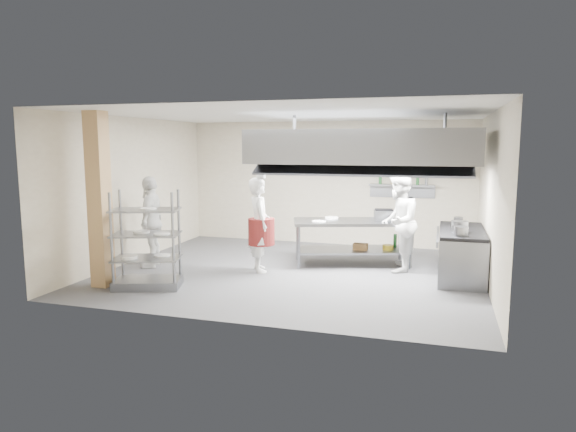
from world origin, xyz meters
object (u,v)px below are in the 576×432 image
(island, at_px, (351,242))
(stockpot, at_px, (460,227))
(chef_head, at_px, (259,225))
(chef_plating, at_px, (151,222))
(cooking_range, at_px, (461,255))
(pass_rack, at_px, (146,240))
(chef_line, at_px, (398,222))
(griddle, at_px, (384,215))

(island, height_order, stockpot, stockpot)
(chef_head, xyz_separation_m, chef_plating, (-2.20, -0.25, 0.00))
(chef_head, relative_size, stockpot, 6.29)
(island, relative_size, chef_plating, 1.29)
(cooking_range, height_order, chef_plating, chef_plating)
(pass_rack, height_order, cooking_range, pass_rack)
(chef_line, xyz_separation_m, stockpot, (1.11, -0.50, 0.04))
(pass_rack, bearing_deg, chef_line, 12.90)
(chef_line, height_order, chef_plating, chef_line)
(chef_head, height_order, chef_plating, chef_plating)
(pass_rack, distance_m, chef_line, 4.69)
(cooking_range, xyz_separation_m, chef_head, (-3.73, -0.63, 0.49))
(pass_rack, bearing_deg, griddle, 20.77)
(island, bearing_deg, stockpot, -38.33)
(pass_rack, xyz_separation_m, stockpot, (5.12, 1.92, 0.17))
(island, bearing_deg, chef_plating, -177.77)
(chef_head, relative_size, griddle, 4.53)
(chef_line, distance_m, stockpot, 1.22)
(chef_head, relative_size, chef_plating, 1.00)
(island, xyz_separation_m, griddle, (0.62, 0.26, 0.55))
(cooking_range, distance_m, griddle, 1.77)
(chef_head, bearing_deg, chef_line, -102.73)
(cooking_range, xyz_separation_m, chef_plating, (-5.93, -0.88, 0.49))
(chef_head, xyz_separation_m, griddle, (2.23, 1.34, 0.10))
(cooking_range, xyz_separation_m, chef_line, (-1.17, 0.16, 0.54))
(pass_rack, distance_m, stockpot, 5.47)
(chef_head, distance_m, griddle, 2.60)
(griddle, bearing_deg, stockpot, -46.61)
(cooking_range, bearing_deg, griddle, 154.49)
(chef_head, xyz_separation_m, chef_line, (2.56, 0.79, 0.05))
(stockpot, bearing_deg, pass_rack, -159.50)
(cooking_range, height_order, griddle, griddle)
(chef_plating, height_order, griddle, chef_plating)
(pass_rack, relative_size, chef_plating, 0.92)
(pass_rack, bearing_deg, stockpot, 2.37)
(pass_rack, height_order, chef_line, chef_line)
(chef_plating, distance_m, griddle, 4.71)
(island, relative_size, cooking_range, 1.17)
(chef_line, xyz_separation_m, chef_plating, (-4.76, -1.04, -0.05))
(island, relative_size, chef_line, 1.22)
(cooking_range, bearing_deg, chef_line, 172.09)
(chef_plating, bearing_deg, island, 94.15)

